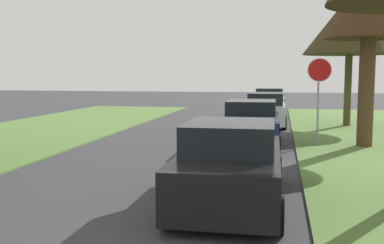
# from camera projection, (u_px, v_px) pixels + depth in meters

# --- Properties ---
(stop_sign_far) EXTENTS (0.81, 0.49, 2.95)m
(stop_sign_far) POSITION_uv_depth(u_px,v_px,m) (319.00, 82.00, 15.43)
(stop_sign_far) COLOR #9EA0A5
(stop_sign_far) RESTS_ON grass_verge_right
(street_tree_right_mid_b) EXTENTS (2.84, 2.84, 6.11)m
(street_tree_right_mid_b) POSITION_uv_depth(u_px,v_px,m) (370.00, 3.00, 14.74)
(street_tree_right_mid_b) COLOR brown
(street_tree_right_mid_b) RESTS_ON grass_verge_right
(street_tree_right_far) EXTENTS (4.26, 4.26, 6.11)m
(street_tree_right_far) POSITION_uv_depth(u_px,v_px,m) (350.00, 24.00, 20.85)
(street_tree_right_far) COLOR #474223
(street_tree_right_far) RESTS_ON grass_verge_right
(parked_sedan_black) EXTENTS (1.99, 4.42, 1.57)m
(parked_sedan_black) POSITION_uv_depth(u_px,v_px,m) (231.00, 165.00, 8.61)
(parked_sedan_black) COLOR black
(parked_sedan_black) RESTS_ON ground
(parked_sedan_navy) EXTENTS (1.99, 4.42, 1.57)m
(parked_sedan_navy) POSITION_uv_depth(u_px,v_px,m) (252.00, 125.00, 15.52)
(parked_sedan_navy) COLOR navy
(parked_sedan_navy) RESTS_ON ground
(parked_sedan_white) EXTENTS (1.99, 4.42, 1.57)m
(parked_sedan_white) POSITION_uv_depth(u_px,v_px,m) (265.00, 110.00, 21.69)
(parked_sedan_white) COLOR white
(parked_sedan_white) RESTS_ON ground
(parked_sedan_tan) EXTENTS (1.99, 4.42, 1.57)m
(parked_sedan_tan) POSITION_uv_depth(u_px,v_px,m) (269.00, 102.00, 28.49)
(parked_sedan_tan) COLOR tan
(parked_sedan_tan) RESTS_ON ground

